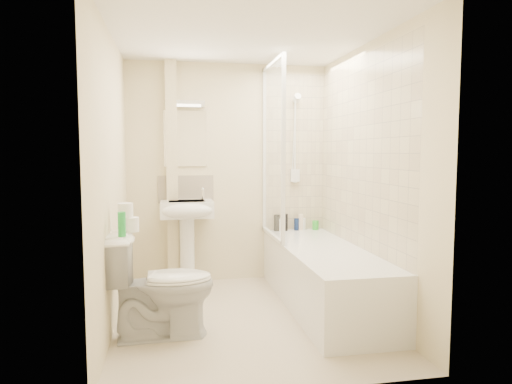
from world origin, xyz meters
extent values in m
plane|color=beige|center=(0.00, 0.00, 0.00)|extent=(2.50, 2.50, 0.00)
cube|color=beige|center=(0.00, 1.25, 1.20)|extent=(2.20, 0.02, 2.40)
cube|color=beige|center=(-1.10, 0.00, 1.20)|extent=(0.02, 2.50, 2.40)
cube|color=beige|center=(1.10, 0.00, 1.20)|extent=(0.02, 2.50, 2.40)
cube|color=white|center=(0.00, 0.00, 2.40)|extent=(2.20, 2.50, 0.02)
cube|color=beige|center=(0.75, 1.24, 1.42)|extent=(0.70, 0.01, 1.75)
cube|color=beige|center=(1.09, 0.20, 1.42)|extent=(0.01, 2.10, 1.75)
cube|color=beige|center=(-0.62, 1.19, 1.20)|extent=(0.12, 0.12, 2.40)
cube|color=beige|center=(-0.47, 1.24, 1.03)|extent=(0.60, 0.02, 0.30)
cube|color=white|center=(-0.47, 1.24, 1.58)|extent=(0.46, 0.01, 0.60)
cube|color=silver|center=(-0.47, 1.22, 1.95)|extent=(0.42, 0.07, 0.07)
cube|color=white|center=(0.75, 0.20, 0.28)|extent=(0.70, 2.10, 0.55)
cube|color=white|center=(0.75, 0.20, 0.49)|extent=(0.56, 1.96, 0.05)
cube|color=white|center=(0.40, 0.80, 1.45)|extent=(0.01, 0.90, 1.80)
cube|color=white|center=(0.40, 1.23, 1.45)|extent=(0.04, 0.04, 1.80)
cube|color=white|center=(0.40, 0.35, 1.45)|extent=(0.04, 0.04, 1.80)
cube|color=white|center=(0.40, 0.80, 2.33)|extent=(0.04, 0.90, 0.04)
cube|color=white|center=(0.40, 0.80, 0.57)|extent=(0.04, 0.90, 0.03)
cylinder|color=white|center=(0.75, 1.22, 1.55)|extent=(0.02, 0.02, 0.90)
cylinder|color=white|center=(0.75, 1.22, 1.10)|extent=(0.05, 0.05, 0.02)
cylinder|color=white|center=(0.75, 1.22, 2.00)|extent=(0.05, 0.05, 0.02)
cylinder|color=white|center=(0.75, 1.15, 2.03)|extent=(0.08, 0.11, 0.11)
cube|color=white|center=(0.75, 1.21, 1.17)|extent=(0.10, 0.05, 0.14)
cylinder|color=white|center=(0.73, 1.19, 1.60)|extent=(0.01, 0.13, 0.84)
cylinder|color=white|center=(-0.47, 1.08, 0.37)|extent=(0.16, 0.16, 0.73)
cube|color=white|center=(-0.47, 1.05, 0.84)|extent=(0.54, 0.42, 0.17)
ellipsoid|color=white|center=(-0.47, 0.88, 0.84)|extent=(0.54, 0.23, 0.17)
cube|color=silver|center=(-0.47, 1.05, 0.90)|extent=(0.38, 0.27, 0.04)
cylinder|color=white|center=(-0.65, 1.16, 0.97)|extent=(0.03, 0.03, 0.10)
cylinder|color=white|center=(-0.30, 1.16, 0.97)|extent=(0.03, 0.03, 0.10)
sphere|color=white|center=(-0.65, 1.16, 1.03)|extent=(0.04, 0.04, 0.04)
sphere|color=white|center=(-0.30, 1.16, 1.03)|extent=(0.04, 0.04, 0.04)
cylinder|color=black|center=(0.53, 1.16, 0.64)|extent=(0.07, 0.07, 0.18)
cylinder|color=white|center=(0.56, 1.16, 0.62)|extent=(0.05, 0.05, 0.14)
cylinder|color=black|center=(0.62, 1.16, 0.65)|extent=(0.06, 0.06, 0.19)
cylinder|color=navy|center=(0.76, 1.16, 0.62)|extent=(0.06, 0.06, 0.14)
cylinder|color=beige|center=(0.81, 1.16, 0.64)|extent=(0.06, 0.06, 0.18)
cylinder|color=silver|center=(0.84, 1.16, 0.62)|extent=(0.05, 0.05, 0.14)
cylinder|color=green|center=(0.98, 1.16, 0.60)|extent=(0.07, 0.07, 0.10)
imported|color=white|center=(-0.72, -0.25, 0.41)|extent=(0.51, 0.83, 0.82)
cylinder|color=white|center=(-0.93, -0.18, 0.88)|extent=(0.10, 0.10, 0.11)
cylinder|color=white|center=(-0.98, -0.18, 0.99)|extent=(0.12, 0.12, 0.11)
cylinder|color=green|center=(-0.99, -0.39, 0.91)|extent=(0.06, 0.06, 0.18)
camera|label=1|loc=(-0.63, -3.78, 1.43)|focal=32.00mm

